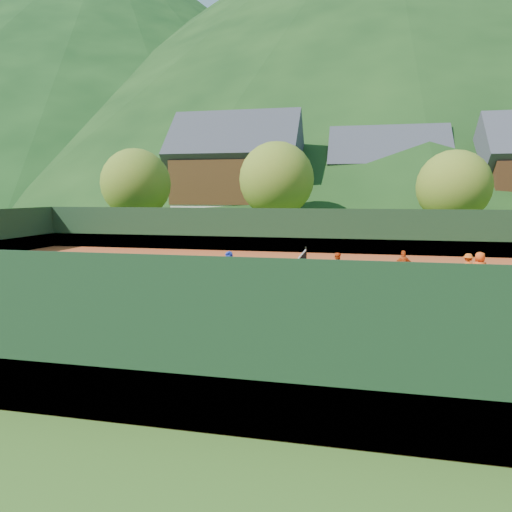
% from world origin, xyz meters
% --- Properties ---
extents(ground, '(400.00, 400.00, 0.00)m').
position_xyz_m(ground, '(0.00, 0.00, 0.00)').
color(ground, '#32571B').
rests_on(ground, ground).
extents(clay_court, '(40.00, 24.00, 0.02)m').
position_xyz_m(clay_court, '(0.00, 0.00, 0.01)').
color(clay_court, '#B9471E').
rests_on(clay_court, ground).
extents(mountain_far, '(280.00, 280.00, 110.00)m').
position_xyz_m(mountain_far, '(10.00, 160.00, 55.00)').
color(mountain_far, black).
rests_on(mountain_far, ground).
extents(mountain_far_left, '(260.00, 260.00, 100.00)m').
position_xyz_m(mountain_far_left, '(-90.00, 150.00, 50.00)').
color(mountain_far_left, black).
rests_on(mountain_far_left, ground).
extents(coach, '(0.71, 0.53, 1.78)m').
position_xyz_m(coach, '(-2.15, -2.07, 0.91)').
color(coach, '#182BA2').
rests_on(coach, clay_court).
extents(student_a, '(0.75, 0.63, 1.38)m').
position_xyz_m(student_a, '(1.84, 1.59, 0.71)').
color(student_a, '#E94F14').
rests_on(student_a, clay_court).
extents(student_b, '(0.91, 0.46, 1.48)m').
position_xyz_m(student_b, '(4.74, 2.12, 0.76)').
color(student_b, '#D44A12').
rests_on(student_b, clay_court).
extents(student_c, '(0.82, 0.60, 1.56)m').
position_xyz_m(student_c, '(7.76, 1.64, 0.80)').
color(student_c, '#F35115').
rests_on(student_c, clay_court).
extents(student_d, '(0.88, 0.55, 1.31)m').
position_xyz_m(student_d, '(7.63, 3.00, 0.68)').
color(student_d, orange).
rests_on(student_d, clay_court).
extents(tennis_ball_0, '(0.07, 0.07, 0.07)m').
position_xyz_m(tennis_ball_0, '(-7.36, -6.97, 0.05)').
color(tennis_ball_0, yellow).
rests_on(tennis_ball_0, clay_court).
extents(tennis_ball_1, '(0.07, 0.07, 0.07)m').
position_xyz_m(tennis_ball_1, '(-3.03, -4.20, 0.05)').
color(tennis_ball_1, yellow).
rests_on(tennis_ball_1, clay_court).
extents(tennis_ball_2, '(0.07, 0.07, 0.07)m').
position_xyz_m(tennis_ball_2, '(-1.74, -4.45, 0.05)').
color(tennis_ball_2, yellow).
rests_on(tennis_ball_2, clay_court).
extents(tennis_ball_3, '(0.07, 0.07, 0.07)m').
position_xyz_m(tennis_ball_3, '(1.88, -6.84, 0.05)').
color(tennis_ball_3, yellow).
rests_on(tennis_ball_3, clay_court).
extents(tennis_ball_4, '(0.07, 0.07, 0.07)m').
position_xyz_m(tennis_ball_4, '(3.09, -5.85, 0.05)').
color(tennis_ball_4, yellow).
rests_on(tennis_ball_4, clay_court).
extents(tennis_ball_5, '(0.07, 0.07, 0.07)m').
position_xyz_m(tennis_ball_5, '(-6.20, -7.14, 0.05)').
color(tennis_ball_5, yellow).
rests_on(tennis_ball_5, clay_court).
extents(tennis_ball_6, '(0.07, 0.07, 0.07)m').
position_xyz_m(tennis_ball_6, '(4.71, -8.02, 0.05)').
color(tennis_ball_6, yellow).
rests_on(tennis_ball_6, clay_court).
extents(tennis_ball_7, '(0.07, 0.07, 0.07)m').
position_xyz_m(tennis_ball_7, '(1.47, -7.83, 0.05)').
color(tennis_ball_7, yellow).
rests_on(tennis_ball_7, clay_court).
extents(tennis_ball_8, '(0.07, 0.07, 0.07)m').
position_xyz_m(tennis_ball_8, '(5.28, -4.08, 0.05)').
color(tennis_ball_8, yellow).
rests_on(tennis_ball_8, clay_court).
extents(tennis_ball_9, '(0.07, 0.07, 0.07)m').
position_xyz_m(tennis_ball_9, '(-6.11, -3.78, 0.05)').
color(tennis_ball_9, yellow).
rests_on(tennis_ball_9, clay_court).
extents(tennis_ball_11, '(0.07, 0.07, 0.07)m').
position_xyz_m(tennis_ball_11, '(-0.25, -1.77, 0.05)').
color(tennis_ball_11, yellow).
rests_on(tennis_ball_11, clay_court).
extents(tennis_ball_12, '(0.07, 0.07, 0.07)m').
position_xyz_m(tennis_ball_12, '(-2.98, -8.41, 0.05)').
color(tennis_ball_12, yellow).
rests_on(tennis_ball_12, clay_court).
extents(tennis_ball_13, '(0.07, 0.07, 0.07)m').
position_xyz_m(tennis_ball_13, '(5.58, -2.27, 0.05)').
color(tennis_ball_13, yellow).
rests_on(tennis_ball_13, clay_court).
extents(tennis_ball_14, '(0.07, 0.07, 0.07)m').
position_xyz_m(tennis_ball_14, '(6.19, -1.43, 0.05)').
color(tennis_ball_14, yellow).
rests_on(tennis_ball_14, clay_court).
extents(tennis_ball_15, '(0.07, 0.07, 0.07)m').
position_xyz_m(tennis_ball_15, '(1.01, -3.85, 0.05)').
color(tennis_ball_15, yellow).
rests_on(tennis_ball_15, clay_court).
extents(tennis_ball_16, '(0.07, 0.07, 0.07)m').
position_xyz_m(tennis_ball_16, '(-0.57, -9.39, 0.05)').
color(tennis_ball_16, yellow).
rests_on(tennis_ball_16, clay_court).
extents(tennis_ball_17, '(0.07, 0.07, 0.07)m').
position_xyz_m(tennis_ball_17, '(-4.47, -0.84, 0.05)').
color(tennis_ball_17, yellow).
rests_on(tennis_ball_17, clay_court).
extents(tennis_ball_18, '(0.07, 0.07, 0.07)m').
position_xyz_m(tennis_ball_18, '(-5.16, -6.58, 0.05)').
color(tennis_ball_18, yellow).
rests_on(tennis_ball_18, clay_court).
extents(tennis_ball_19, '(0.07, 0.07, 0.07)m').
position_xyz_m(tennis_ball_19, '(-2.96, -4.21, 0.05)').
color(tennis_ball_19, yellow).
rests_on(tennis_ball_19, clay_court).
extents(tennis_ball_20, '(0.07, 0.07, 0.07)m').
position_xyz_m(tennis_ball_20, '(5.50, -7.83, 0.05)').
color(tennis_ball_20, yellow).
rests_on(tennis_ball_20, clay_court).
extents(court_lines, '(23.83, 11.03, 0.00)m').
position_xyz_m(court_lines, '(0.00, 0.00, 0.02)').
color(court_lines, white).
rests_on(court_lines, clay_court).
extents(tennis_net, '(0.10, 12.07, 1.10)m').
position_xyz_m(tennis_net, '(0.00, 0.00, 0.52)').
color(tennis_net, black).
rests_on(tennis_net, clay_court).
extents(perimeter_fence, '(40.40, 24.24, 3.00)m').
position_xyz_m(perimeter_fence, '(0.00, 0.00, 1.27)').
color(perimeter_fence, black).
rests_on(perimeter_fence, clay_court).
extents(ball_hopper, '(0.57, 0.57, 1.00)m').
position_xyz_m(ball_hopper, '(-8.33, -4.57, 0.77)').
color(ball_hopper, black).
rests_on(ball_hopper, clay_court).
extents(chalet_left, '(13.80, 9.93, 12.92)m').
position_xyz_m(chalet_left, '(-10.00, 30.00, 5.65)').
color(chalet_left, beige).
rests_on(chalet_left, ground).
extents(chalet_mid, '(12.65, 8.82, 11.45)m').
position_xyz_m(chalet_mid, '(6.00, 34.00, 4.99)').
color(chalet_mid, beige).
rests_on(chalet_mid, ground).
extents(tree_a, '(6.00, 6.00, 7.88)m').
position_xyz_m(tree_a, '(-16.00, 18.00, 4.87)').
color(tree_a, '#3F2819').
rests_on(tree_a, ground).
extents(tree_b, '(6.40, 6.40, 8.40)m').
position_xyz_m(tree_b, '(-4.00, 20.00, 5.19)').
color(tree_b, '#42281A').
rests_on(tree_b, ground).
extents(tree_c, '(5.60, 5.60, 7.35)m').
position_xyz_m(tree_c, '(10.00, 19.00, 4.54)').
color(tree_c, '#432A1A').
rests_on(tree_c, ground).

